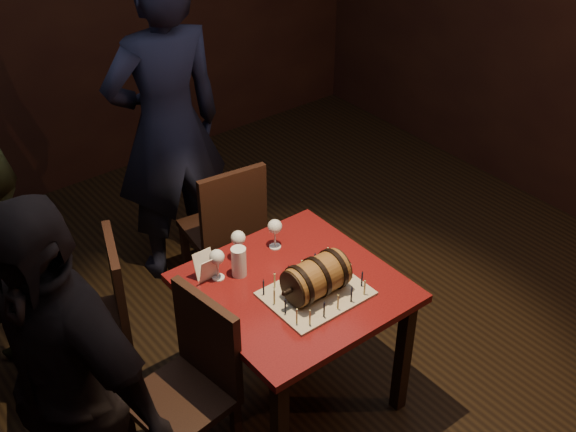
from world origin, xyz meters
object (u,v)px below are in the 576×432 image
at_px(wine_glass_left, 217,258).
at_px(chair_left_front, 193,379).
at_px(pub_table, 294,302).
at_px(wine_glass_mid, 238,239).
at_px(person_left_front, 64,390).
at_px(chair_back, 227,226).
at_px(person_left_rear, 4,286).
at_px(barrel_cake, 316,277).
at_px(pint_of_ale, 239,262).
at_px(person_back, 167,129).
at_px(chair_left_rear, 101,315).
at_px(wine_glass_right, 275,228).

bearing_deg(wine_glass_left, chair_left_front, -140.22).
height_order(pub_table, wine_glass_left, wine_glass_left).
relative_size(wine_glass_mid, person_left_front, 0.09).
bearing_deg(chair_back, person_left_rear, 179.92).
xyz_separation_m(barrel_cake, wine_glass_left, (-0.28, 0.37, 0.02)).
bearing_deg(chair_left_front, wine_glass_mid, 34.42).
height_order(pint_of_ale, chair_left_front, chair_left_front).
distance_m(wine_glass_mid, person_back, 1.04).
distance_m(pub_table, pint_of_ale, 0.33).
height_order(chair_left_rear, chair_left_front, same).
bearing_deg(wine_glass_left, chair_left_rear, 142.46).
xyz_separation_m(chair_back, chair_left_rear, (-0.90, -0.25, 0.00)).
relative_size(person_left_rear, person_left_front, 0.84).
bearing_deg(chair_back, person_back, 98.41).
xyz_separation_m(chair_left_rear, person_left_front, (-0.42, -0.66, 0.33)).
height_order(pub_table, chair_left_rear, chair_left_rear).
xyz_separation_m(pub_table, barrel_cake, (0.03, -0.12, 0.21)).
height_order(pub_table, person_back, person_back).
bearing_deg(pint_of_ale, wine_glass_mid, 55.93).
relative_size(wine_glass_right, pint_of_ale, 1.07).
xyz_separation_m(chair_left_rear, person_back, (0.84, 0.72, 0.46)).
xyz_separation_m(wine_glass_right, person_back, (0.02, 1.04, 0.11)).
bearing_deg(person_back, pub_table, 89.96).
height_order(wine_glass_mid, chair_back, chair_back).
bearing_deg(barrel_cake, person_back, 86.45).
xyz_separation_m(wine_glass_left, person_back, (0.37, 1.07, 0.11)).
height_order(barrel_cake, wine_glass_right, barrel_cake).
xyz_separation_m(barrel_cake, chair_left_front, (-0.62, 0.10, -0.33)).
bearing_deg(person_back, wine_glass_mid, 83.40).
relative_size(chair_back, person_left_front, 0.55).
xyz_separation_m(wine_glass_mid, person_left_front, (-1.05, -0.37, -0.01)).
height_order(barrel_cake, wine_glass_mid, barrel_cake).
bearing_deg(wine_glass_mid, pub_table, -74.48).
bearing_deg(chair_left_front, barrel_cake, -9.00).
xyz_separation_m(chair_left_front, person_left_front, (-0.55, -0.03, 0.33)).
bearing_deg(wine_glass_mid, wine_glass_left, -158.97).
relative_size(chair_back, chair_left_rear, 1.00).
bearing_deg(pub_table, person_left_rear, 140.86).
bearing_deg(barrel_cake, pub_table, 105.28).
xyz_separation_m(wine_glass_left, pint_of_ale, (0.09, -0.04, -0.05)).
distance_m(wine_glass_mid, chair_left_rear, 0.77).
bearing_deg(barrel_cake, person_left_rear, 138.10).
relative_size(wine_glass_right, person_back, 0.08).
xyz_separation_m(wine_glass_mid, chair_back, (0.28, 0.54, -0.34)).
bearing_deg(pub_table, wine_glass_left, 134.39).
bearing_deg(person_left_front, pub_table, 71.99).
xyz_separation_m(barrel_cake, chair_back, (0.16, 0.98, -0.33)).
relative_size(wine_glass_left, wine_glass_mid, 1.00).
bearing_deg(person_left_rear, chair_left_front, 34.96).
distance_m(wine_glass_right, chair_left_front, 0.83).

